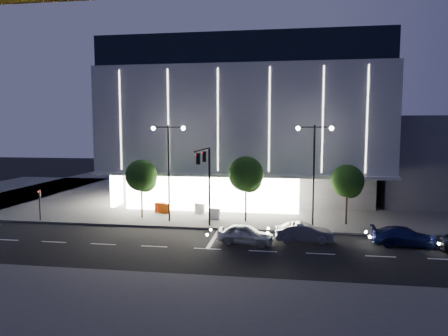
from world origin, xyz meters
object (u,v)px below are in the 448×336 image
street_lamp_east (314,160)px  ped_signal_far (40,202)px  tree_left (142,177)px  barrier_a (160,207)px  tree_right (347,183)px  street_lamp_west (169,158)px  car_second (304,233)px  car_third (405,236)px  barrier_d (215,214)px  barrier_c (164,209)px  car_lead (245,234)px  traffic_mast (206,172)px  tree_mid (246,176)px  barrier_b (200,208)px

street_lamp_east → ped_signal_far: size_ratio=3.00×
tree_left → barrier_a: tree_left is taller
tree_right → barrier_a: 18.50m
street_lamp_east → tree_right: (3.03, 1.02, -2.07)m
street_lamp_west → tree_right: (16.03, 1.02, -2.07)m
street_lamp_west → car_second: bearing=-21.3°
tree_left → car_third: size_ratio=1.21×
street_lamp_east → tree_right: size_ratio=1.63×
ped_signal_far → barrier_d: bearing=9.9°
car_second → barrier_d: 9.99m
barrier_a → barrier_c: same height
ped_signal_far → car_lead: ped_signal_far is taller
barrier_a → barrier_c: size_ratio=1.00×
street_lamp_east → car_third: (6.37, -4.58, -5.27)m
barrier_a → traffic_mast: bearing=-63.7°
ped_signal_far → car_second: size_ratio=0.69×
barrier_c → barrier_d: same height
street_lamp_east → ped_signal_far: bearing=-176.6°
tree_right → car_lead: 11.31m
tree_right → car_second: tree_right is taller
street_lamp_east → car_third: bearing=-35.7°
tree_left → car_second: size_ratio=1.31×
traffic_mast → car_third: 16.09m
tree_mid → car_second: (4.99, -5.71, -3.61)m
tree_mid → barrier_d: (-3.00, 0.29, -3.68)m
street_lamp_west → tree_left: (-2.97, 1.02, -1.92)m
tree_right → car_second: (-4.01, -5.71, -3.16)m
tree_mid → tree_left: bearing=-180.0°
car_second → car_third: car_second is taller
ped_signal_far → barrier_a: bearing=27.0°
ped_signal_far → tree_mid: tree_mid is taller
tree_left → barrier_d: bearing=2.4°
tree_left → barrier_d: size_ratio=5.20×
traffic_mast → barrier_d: traffic_mast is taller
car_third → barrier_a: bearing=72.5°
car_lead → car_second: 4.55m
car_lead → barrier_d: 8.00m
street_lamp_west → barrier_b: (2.12, 3.61, -5.31)m
ped_signal_far → barrier_c: size_ratio=2.73×
barrier_d → street_lamp_west: bearing=-147.6°
tree_right → barrier_d: tree_right is taller
barrier_b → car_lead: bearing=-38.0°
barrier_b → tree_mid: bearing=-6.0°
street_lamp_east → car_lead: 9.51m
tree_right → car_lead: tree_right is taller
barrier_b → car_second: bearing=-18.1°
ped_signal_far → barrier_b: size_ratio=2.73×
barrier_b → barrier_d: size_ratio=1.00×
street_lamp_east → barrier_c: 15.67m
ped_signal_far → barrier_c: bearing=23.4°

